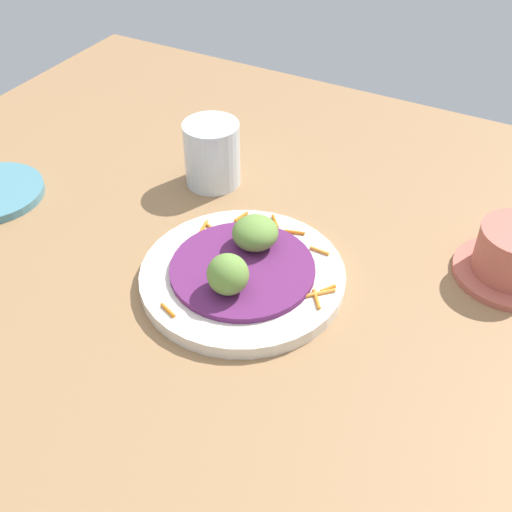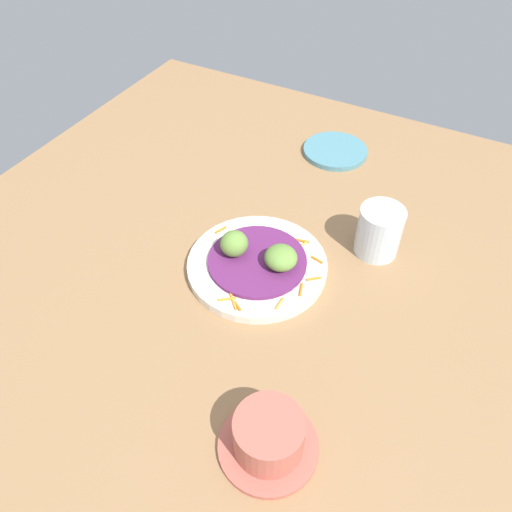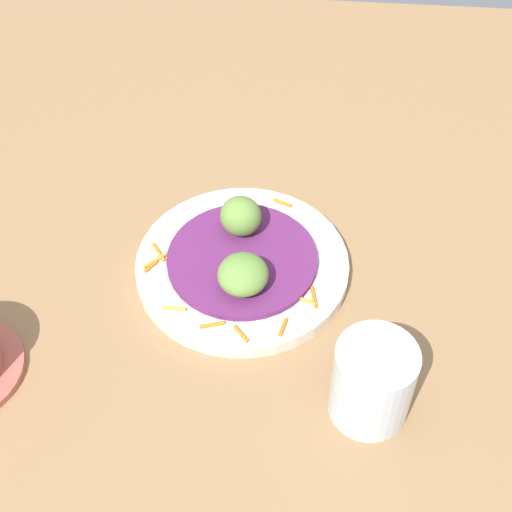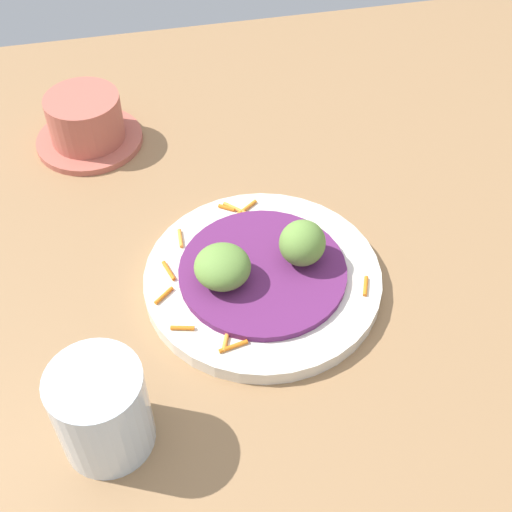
# 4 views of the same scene
# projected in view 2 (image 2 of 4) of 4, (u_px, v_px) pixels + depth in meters

# --- Properties ---
(table_surface) EXTENTS (1.10, 1.10, 0.02)m
(table_surface) POSITION_uv_depth(u_px,v_px,m) (251.00, 252.00, 0.89)
(table_surface) COLOR #936D47
(table_surface) RESTS_ON ground
(main_plate) EXTENTS (0.23, 0.23, 0.02)m
(main_plate) POSITION_uv_depth(u_px,v_px,m) (257.00, 265.00, 0.85)
(main_plate) COLOR silver
(main_plate) RESTS_ON table_surface
(cabbage_bed) EXTENTS (0.16, 0.16, 0.01)m
(cabbage_bed) POSITION_uv_depth(u_px,v_px,m) (257.00, 261.00, 0.84)
(cabbage_bed) COLOR #60235B
(cabbage_bed) RESTS_ON main_plate
(carrot_garnish) EXTENTS (0.19, 0.21, 0.00)m
(carrot_garnish) POSITION_uv_depth(u_px,v_px,m) (272.00, 275.00, 0.82)
(carrot_garnish) COLOR orange
(carrot_garnish) RESTS_ON main_plate
(guac_scoop_left) EXTENTS (0.06, 0.06, 0.04)m
(guac_scoop_left) POSITION_uv_depth(u_px,v_px,m) (234.00, 244.00, 0.83)
(guac_scoop_left) COLOR olive
(guac_scoop_left) RESTS_ON cabbage_bed
(guac_scoop_center) EXTENTS (0.07, 0.07, 0.04)m
(guac_scoop_center) POSITION_uv_depth(u_px,v_px,m) (281.00, 258.00, 0.81)
(guac_scoop_center) COLOR olive
(guac_scoop_center) RESTS_ON cabbage_bed
(side_plate_small) EXTENTS (0.14, 0.14, 0.01)m
(side_plate_small) POSITION_uv_depth(u_px,v_px,m) (335.00, 151.00, 1.09)
(side_plate_small) COLOR teal
(side_plate_small) RESTS_ON table_surface
(terracotta_bowl) EXTENTS (0.13, 0.13, 0.06)m
(terracotta_bowl) POSITION_uv_depth(u_px,v_px,m) (269.00, 437.00, 0.62)
(terracotta_bowl) COLOR #B75B4C
(terracotta_bowl) RESTS_ON table_surface
(water_glass) EXTENTS (0.08, 0.08, 0.09)m
(water_glass) POSITION_uv_depth(u_px,v_px,m) (379.00, 231.00, 0.85)
(water_glass) COLOR silver
(water_glass) RESTS_ON table_surface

